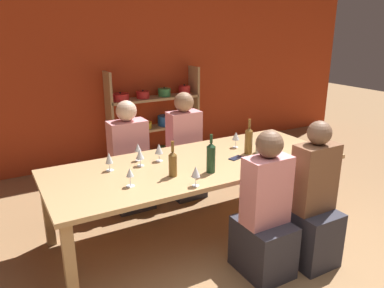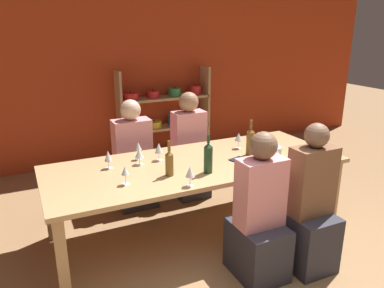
{
  "view_description": "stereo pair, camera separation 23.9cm",
  "coord_description": "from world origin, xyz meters",
  "px_view_note": "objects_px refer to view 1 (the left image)",
  "views": [
    {
      "loc": [
        -1.69,
        -1.41,
        1.96
      ],
      "look_at": [
        -0.03,
        1.54,
        0.88
      ],
      "focal_mm": 35.0,
      "sensor_mm": 36.0,
      "label": 1
    },
    {
      "loc": [
        -1.48,
        -1.52,
        1.96
      ],
      "look_at": [
        -0.03,
        1.54,
        0.88
      ],
      "focal_mm": 35.0,
      "sensor_mm": 36.0,
      "label": 2
    }
  ],
  "objects_px": {
    "person_near_b": "(264,222)",
    "person_far_b": "(184,157)",
    "shelf_unit": "(155,123)",
    "wine_bottle_amber": "(173,163)",
    "wine_glass_empty_b": "(196,172)",
    "person_near_a": "(311,212)",
    "wine_glass_white_a": "(140,155)",
    "cell_phone": "(236,158)",
    "wine_bottle_dark": "(249,140)",
    "wine_glass_red_a": "(275,150)",
    "wine_glass_empty_a": "(130,173)",
    "wine_glass_white_b": "(236,136)",
    "person_far_a": "(129,168)",
    "wine_bottle_green": "(211,157)",
    "mixing_bowl": "(267,149)",
    "wine_glass_red_c": "(138,148)",
    "wine_glass_white_c": "(159,149)",
    "dining_table": "(197,169)",
    "wine_glass_red_b": "(109,159)"
  },
  "relations": [
    {
      "from": "wine_glass_white_a",
      "to": "person_far_b",
      "type": "xyz_separation_m",
      "value": [
        0.8,
        0.65,
        -0.37
      ]
    },
    {
      "from": "wine_bottle_green",
      "to": "wine_glass_white_b",
      "type": "xyz_separation_m",
      "value": [
        0.6,
        0.46,
        -0.02
      ]
    },
    {
      "from": "wine_glass_white_c",
      "to": "person_far_a",
      "type": "bearing_deg",
      "value": 95.55
    },
    {
      "from": "wine_glass_empty_a",
      "to": "person_near_a",
      "type": "xyz_separation_m",
      "value": [
        1.33,
        -0.67,
        -0.38
      ]
    },
    {
      "from": "wine_glass_empty_b",
      "to": "wine_glass_red_a",
      "type": "relative_size",
      "value": 1.0
    },
    {
      "from": "wine_glass_white_a",
      "to": "cell_phone",
      "type": "xyz_separation_m",
      "value": [
        0.88,
        -0.27,
        -0.1
      ]
    },
    {
      "from": "wine_bottle_amber",
      "to": "wine_glass_white_b",
      "type": "height_order",
      "value": "wine_bottle_amber"
    },
    {
      "from": "wine_bottle_green",
      "to": "wine_bottle_dark",
      "type": "relative_size",
      "value": 0.97
    },
    {
      "from": "wine_glass_white_a",
      "to": "wine_glass_red_c",
      "type": "bearing_deg",
      "value": 75.33
    },
    {
      "from": "wine_glass_white_b",
      "to": "cell_phone",
      "type": "bearing_deg",
      "value": -124.81
    },
    {
      "from": "wine_bottle_dark",
      "to": "wine_glass_red_a",
      "type": "relative_size",
      "value": 2.11
    },
    {
      "from": "wine_glass_empty_b",
      "to": "wine_glass_red_b",
      "type": "distance_m",
      "value": 0.83
    },
    {
      "from": "wine_glass_empty_a",
      "to": "person_far_b",
      "type": "bearing_deg",
      "value": 44.74
    },
    {
      "from": "shelf_unit",
      "to": "wine_glass_red_a",
      "type": "height_order",
      "value": "shelf_unit"
    },
    {
      "from": "person_near_b",
      "to": "person_far_b",
      "type": "distance_m",
      "value": 1.64
    },
    {
      "from": "wine_bottle_dark",
      "to": "person_near_b",
      "type": "distance_m",
      "value": 0.98
    },
    {
      "from": "shelf_unit",
      "to": "wine_glass_white_b",
      "type": "bearing_deg",
      "value": -88.84
    },
    {
      "from": "wine_bottle_amber",
      "to": "wine_glass_white_a",
      "type": "xyz_separation_m",
      "value": [
        -0.15,
        0.36,
        -0.01
      ]
    },
    {
      "from": "wine_glass_white_a",
      "to": "cell_phone",
      "type": "relative_size",
      "value": 0.94
    },
    {
      "from": "wine_glass_red_b",
      "to": "person_near_b",
      "type": "bearing_deg",
      "value": -47.44
    },
    {
      "from": "wine_bottle_green",
      "to": "wine_bottle_amber",
      "type": "height_order",
      "value": "wine_bottle_green"
    },
    {
      "from": "wine_bottle_amber",
      "to": "wine_glass_red_c",
      "type": "distance_m",
      "value": 0.51
    },
    {
      "from": "shelf_unit",
      "to": "wine_glass_red_c",
      "type": "bearing_deg",
      "value": -118.0
    },
    {
      "from": "dining_table",
      "to": "person_near_a",
      "type": "xyz_separation_m",
      "value": [
        0.59,
        -0.89,
        -0.2
      ]
    },
    {
      "from": "wine_glass_empty_b",
      "to": "person_far_a",
      "type": "xyz_separation_m",
      "value": [
        -0.08,
        1.33,
        -0.41
      ]
    },
    {
      "from": "dining_table",
      "to": "wine_bottle_green",
      "type": "bearing_deg",
      "value": -94.88
    },
    {
      "from": "wine_bottle_green",
      "to": "wine_glass_white_b",
      "type": "height_order",
      "value": "wine_bottle_green"
    },
    {
      "from": "shelf_unit",
      "to": "wine_bottle_dark",
      "type": "distance_m",
      "value": 2.25
    },
    {
      "from": "shelf_unit",
      "to": "wine_glass_white_a",
      "type": "distance_m",
      "value": 2.29
    },
    {
      "from": "shelf_unit",
      "to": "wine_glass_empty_b",
      "type": "bearing_deg",
      "value": -107.13
    },
    {
      "from": "mixing_bowl",
      "to": "person_near_b",
      "type": "relative_size",
      "value": 0.2
    },
    {
      "from": "person_far_b",
      "to": "person_near_b",
      "type": "bearing_deg",
      "value": 84.69
    },
    {
      "from": "wine_glass_empty_a",
      "to": "wine_glass_white_a",
      "type": "bearing_deg",
      "value": 58.03
    },
    {
      "from": "dining_table",
      "to": "wine_glass_white_c",
      "type": "distance_m",
      "value": 0.4
    },
    {
      "from": "mixing_bowl",
      "to": "wine_glass_empty_a",
      "type": "relative_size",
      "value": 1.59
    },
    {
      "from": "wine_glass_red_a",
      "to": "wine_glass_white_c",
      "type": "height_order",
      "value": "wine_glass_white_c"
    },
    {
      "from": "wine_glass_red_c",
      "to": "wine_glass_white_a",
      "type": "height_order",
      "value": "wine_glass_red_c"
    },
    {
      "from": "mixing_bowl",
      "to": "wine_glass_red_b",
      "type": "bearing_deg",
      "value": 167.36
    },
    {
      "from": "mixing_bowl",
      "to": "person_far_a",
      "type": "distance_m",
      "value": 1.53
    },
    {
      "from": "shelf_unit",
      "to": "wine_bottle_amber",
      "type": "relative_size",
      "value": 4.52
    },
    {
      "from": "wine_glass_red_c",
      "to": "person_far_b",
      "type": "xyz_separation_m",
      "value": [
        0.76,
        0.51,
        -0.38
      ]
    },
    {
      "from": "wine_glass_white_a",
      "to": "person_near_a",
      "type": "bearing_deg",
      "value": -44.08
    },
    {
      "from": "person_far_a",
      "to": "wine_bottle_amber",
      "type": "bearing_deg",
      "value": 90.8
    },
    {
      "from": "wine_glass_white_b",
      "to": "person_near_b",
      "type": "xyz_separation_m",
      "value": [
        -0.43,
        -1.0,
        -0.39
      ]
    },
    {
      "from": "person_far_b",
      "to": "wine_glass_white_b",
      "type": "bearing_deg",
      "value": 113.33
    },
    {
      "from": "wine_glass_red_b",
      "to": "person_far_b",
      "type": "distance_m",
      "value": 1.3
    },
    {
      "from": "wine_glass_red_c",
      "to": "person_near_b",
      "type": "distance_m",
      "value": 1.34
    },
    {
      "from": "wine_glass_red_a",
      "to": "wine_glass_red_c",
      "type": "height_order",
      "value": "same"
    },
    {
      "from": "wine_glass_empty_b",
      "to": "person_near_a",
      "type": "height_order",
      "value": "person_near_a"
    },
    {
      "from": "shelf_unit",
      "to": "wine_bottle_amber",
      "type": "xyz_separation_m",
      "value": [
        -0.88,
        -2.38,
        0.3
      ]
    }
  ]
}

